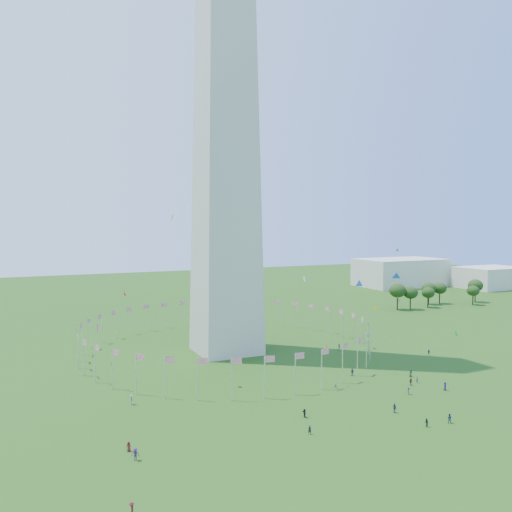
% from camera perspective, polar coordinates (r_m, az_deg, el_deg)
% --- Properties ---
extents(ground, '(600.00, 600.00, 0.00)m').
position_cam_1_polar(ground, '(102.29, 7.37, -17.12)').
color(ground, '#1B410F').
rests_on(ground, ground).
extents(washington_monument, '(16.80, 16.80, 169.00)m').
position_cam_1_polar(washington_monument, '(148.60, -3.54, 22.58)').
color(washington_monument, beige).
rests_on(washington_monument, ground).
extents(flag_ring, '(80.24, 80.24, 9.00)m').
position_cam_1_polar(flag_ring, '(144.02, -3.41, -9.10)').
color(flag_ring, silver).
rests_on(flag_ring, ground).
extents(gov_building_east_a, '(50.00, 30.00, 16.00)m').
position_cam_1_polar(gov_building_east_a, '(307.53, 16.17, -1.80)').
color(gov_building_east_a, beige).
rests_on(gov_building_east_a, ground).
extents(gov_building_east_b, '(35.00, 25.00, 12.00)m').
position_cam_1_polar(gov_building_east_b, '(315.34, 25.27, -2.24)').
color(gov_building_east_b, beige).
rests_on(gov_building_east_b, ground).
extents(crowd, '(90.72, 59.70, 2.03)m').
position_cam_1_polar(crowd, '(107.33, 7.69, -15.60)').
color(crowd, '#1D2945').
rests_on(crowd, ground).
extents(kites_aloft, '(86.03, 64.69, 34.56)m').
position_cam_1_polar(kites_aloft, '(128.97, 8.21, -4.47)').
color(kites_aloft, blue).
rests_on(kites_aloft, ground).
extents(tree_line_east, '(54.04, 15.32, 11.00)m').
position_cam_1_polar(tree_line_east, '(235.92, 19.74, -4.22)').
color(tree_line_east, '#254617').
rests_on(tree_line_east, ground).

